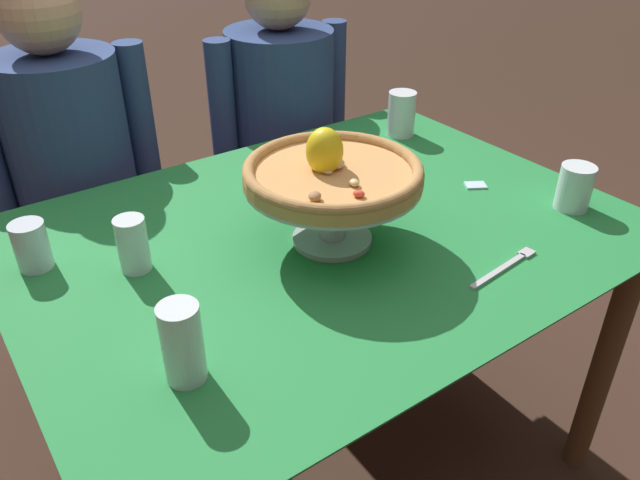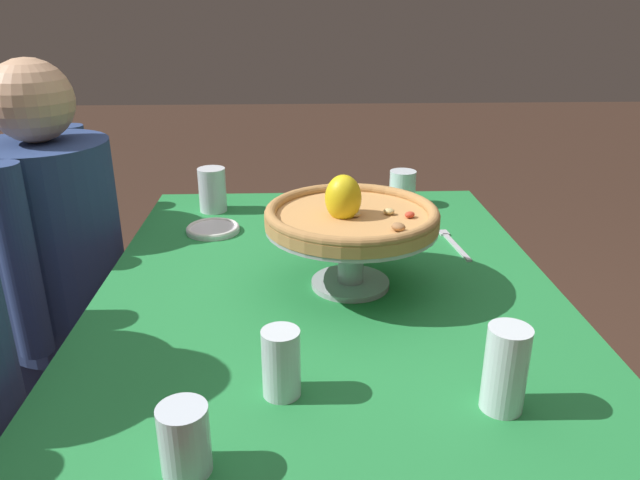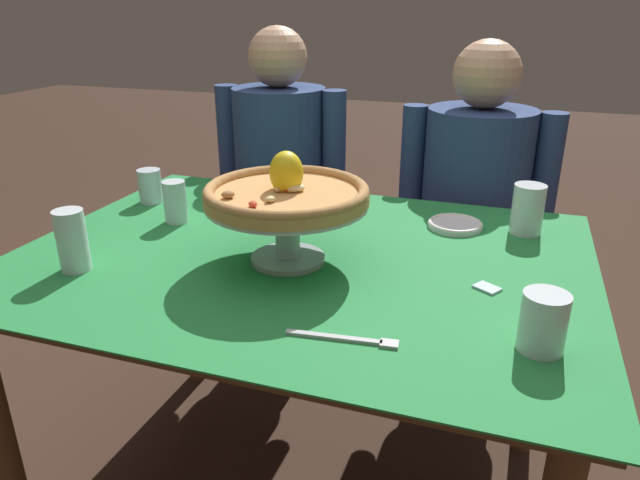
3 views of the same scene
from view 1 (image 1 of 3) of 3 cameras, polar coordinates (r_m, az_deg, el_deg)
The scene contains 14 objects.
ground_plane at distance 1.86m, azimuth 0.31°, elevation -19.30°, with size 14.00×14.00×0.00m, color #3D281E.
dining_table at distance 1.41m, azimuth 0.39°, elevation -2.54°, with size 1.31×0.98×0.75m.
pizza_stand at distance 1.27m, azimuth 1.16°, elevation 3.64°, with size 0.36×0.36×0.14m.
pizza at distance 1.24m, azimuth 1.13°, elevation 6.34°, with size 0.36×0.36×0.11m.
water_glass_back_right at distance 1.83m, azimuth 7.44°, elevation 11.12°, with size 0.08×0.08×0.13m.
water_glass_back_left at distance 1.34m, azimuth -24.83°, elevation -0.72°, with size 0.07×0.07×0.10m.
water_glass_side_left at distance 1.26m, azimuth -16.70°, elevation -0.70°, with size 0.06×0.06×0.11m.
water_glass_front_left at distance 0.98m, azimuth -12.43°, elevation -9.49°, with size 0.06×0.06×0.14m.
water_glass_front_right at distance 1.54m, azimuth 22.24°, elevation 4.32°, with size 0.08×0.08×0.10m.
side_plate at distance 1.73m, azimuth 3.48°, elevation 8.41°, with size 0.14×0.14×0.02m.
dinner_fork at distance 1.29m, azimuth 16.68°, elevation -2.29°, with size 0.20×0.04×0.01m.
sugar_packet at distance 1.58m, azimuth 14.03°, elevation 4.88°, with size 0.05×0.04×0.01m, color silver.
diner_left at distance 1.89m, azimuth -20.77°, elevation 2.40°, with size 0.48×0.32×1.23m.
diner_right at distance 2.13m, azimuth -3.43°, elevation 7.75°, with size 0.50×0.34×1.20m.
Camera 1 is at (-0.68, -0.94, 1.45)m, focal length 34.99 mm.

